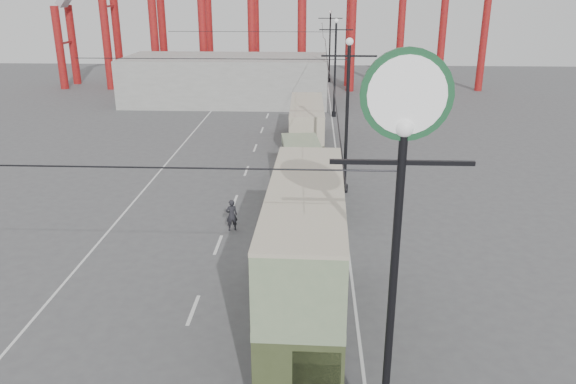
{
  "coord_description": "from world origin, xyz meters",
  "views": [
    {
      "loc": [
        3.64,
        -15.0,
        11.92
      ],
      "look_at": [
        2.49,
        9.56,
        3.0
      ],
      "focal_mm": 35.0,
      "sensor_mm": 36.0,
      "label": 1
    }
  ],
  "objects_px": {
    "single_decker_green": "(305,173)",
    "single_decker_cream": "(307,121)",
    "pedestrian": "(232,215)",
    "double_decker_bus": "(305,252)",
    "lamp_post_near": "(400,181)"
  },
  "relations": [
    {
      "from": "single_decker_cream",
      "to": "pedestrian",
      "type": "bearing_deg",
      "value": -102.2
    },
    {
      "from": "pedestrian",
      "to": "single_decker_green",
      "type": "bearing_deg",
      "value": -150.51
    },
    {
      "from": "double_decker_bus",
      "to": "pedestrian",
      "type": "distance_m",
      "value": 9.91
    },
    {
      "from": "lamp_post_near",
      "to": "double_decker_bus",
      "type": "distance_m",
      "value": 7.99
    },
    {
      "from": "lamp_post_near",
      "to": "single_decker_green",
      "type": "distance_m",
      "value": 20.88
    },
    {
      "from": "single_decker_green",
      "to": "single_decker_cream",
      "type": "bearing_deg",
      "value": 84.13
    },
    {
      "from": "lamp_post_near",
      "to": "single_decker_cream",
      "type": "relative_size",
      "value": 1.03
    },
    {
      "from": "single_decker_cream",
      "to": "double_decker_bus",
      "type": "bearing_deg",
      "value": -90.14
    },
    {
      "from": "single_decker_green",
      "to": "pedestrian",
      "type": "height_order",
      "value": "single_decker_green"
    },
    {
      "from": "lamp_post_near",
      "to": "single_decker_cream",
      "type": "xyz_separation_m",
      "value": [
        -2.54,
        32.9,
        -6.03
      ]
    },
    {
      "from": "single_decker_cream",
      "to": "pedestrian",
      "type": "height_order",
      "value": "single_decker_cream"
    },
    {
      "from": "pedestrian",
      "to": "single_decker_cream",
      "type": "bearing_deg",
      "value": -124.8
    },
    {
      "from": "double_decker_bus",
      "to": "single_decker_cream",
      "type": "xyz_separation_m",
      "value": [
        -0.35,
        26.86,
        -1.28
      ]
    },
    {
      "from": "single_decker_green",
      "to": "single_decker_cream",
      "type": "height_order",
      "value": "single_decker_cream"
    },
    {
      "from": "single_decker_cream",
      "to": "lamp_post_near",
      "type": "bearing_deg",
      "value": -86.46
    }
  ]
}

